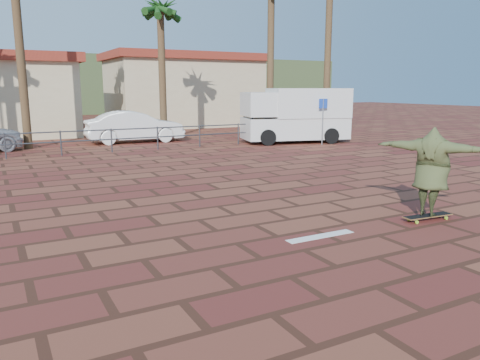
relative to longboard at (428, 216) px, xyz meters
name	(u,v)px	position (x,y,z in m)	size (l,w,h in m)	color
ground	(254,225)	(-3.29, 1.39, -0.09)	(120.00, 120.00, 0.00)	brown
paint_stripe	(320,236)	(-2.59, 0.19, -0.09)	(1.40, 0.22, 0.01)	white
guardrail	(111,136)	(-3.29, 13.39, 0.59)	(24.06, 0.06, 1.00)	#47494F
palm_center	(160,11)	(0.21, 16.89, 6.27)	(2.40, 2.40, 7.75)	brown
building_east	(184,90)	(4.71, 25.39, 2.45)	(10.60, 6.60, 5.00)	beige
hill_front	(31,85)	(-3.29, 51.39, 2.91)	(70.00, 18.00, 6.00)	#384C28
longboard	(428,216)	(0.00, 0.00, 0.00)	(1.14, 0.35, 0.11)	olive
skateboarder	(431,172)	(0.00, 0.00, 0.92)	(2.21, 0.60, 1.80)	#424A28
campervan	(296,114)	(5.66, 12.88, 1.30)	(5.46, 3.32, 2.64)	silver
car_white	(135,127)	(-1.39, 16.60, 0.68)	(1.64, 4.70, 1.55)	white
street_sign	(323,113)	(6.16, 11.39, 1.42)	(0.44, 0.09, 2.16)	gray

